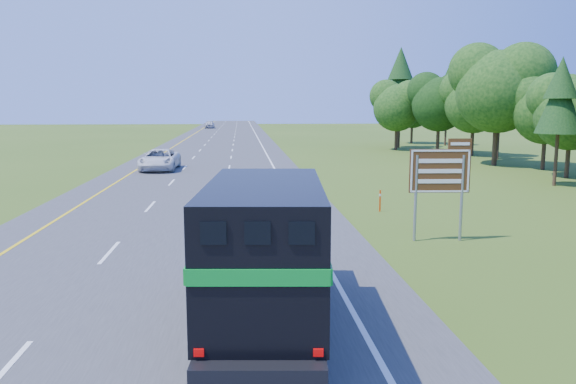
# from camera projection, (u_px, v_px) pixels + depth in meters

# --- Properties ---
(road) EXTENTS (15.00, 260.00, 0.04)m
(road) POSITION_uv_depth(u_px,v_px,m) (214.00, 155.00, 58.11)
(road) COLOR #38383A
(road) RESTS_ON ground
(lane_markings) EXTENTS (11.15, 260.00, 0.01)m
(lane_markings) POSITION_uv_depth(u_px,v_px,m) (214.00, 155.00, 58.11)
(lane_markings) COLOR yellow
(lane_markings) RESTS_ON road
(tree_wall_right) EXTENTS (16.00, 100.00, 12.00)m
(tree_wall_right) POSITION_uv_depth(u_px,v_px,m) (569.00, 93.00, 39.67)
(tree_wall_right) COLOR black
(tree_wall_right) RESTS_ON ground
(horse_truck) EXTENTS (3.03, 7.93, 3.44)m
(horse_truck) POSITION_uv_depth(u_px,v_px,m) (266.00, 249.00, 12.76)
(horse_truck) COLOR black
(horse_truck) RESTS_ON road
(white_suv) EXTENTS (2.83, 5.94, 1.64)m
(white_suv) POSITION_uv_depth(u_px,v_px,m) (160.00, 160.00, 44.50)
(white_suv) COLOR silver
(white_suv) RESTS_ON road
(far_car) EXTENTS (2.09, 5.09, 1.73)m
(far_car) POSITION_uv_depth(u_px,v_px,m) (210.00, 124.00, 126.07)
(far_car) COLOR #B9B9C0
(far_car) RESTS_ON road
(exit_sign) EXTENTS (2.30, 0.21, 3.90)m
(exit_sign) POSITION_uv_depth(u_px,v_px,m) (441.00, 175.00, 21.01)
(exit_sign) COLOR gray
(exit_sign) RESTS_ON ground
(delineator) EXTENTS (0.09, 0.05, 1.06)m
(delineator) POSITION_uv_depth(u_px,v_px,m) (380.00, 200.00, 27.19)
(delineator) COLOR #F1440C
(delineator) RESTS_ON ground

